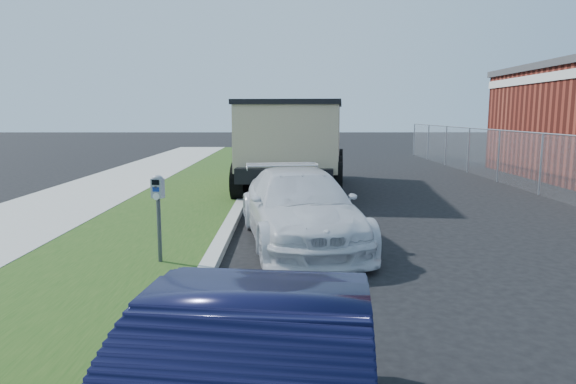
{
  "coord_description": "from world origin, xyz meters",
  "views": [
    {
      "loc": [
        -1.43,
        -7.87,
        2.35
      ],
      "look_at": [
        -1.4,
        1.0,
        1.0
      ],
      "focal_mm": 32.0,
      "sensor_mm": 36.0,
      "label": 1
    }
  ],
  "objects": [
    {
      "name": "chainlink_fence",
      "position": [
        6.0,
        7.0,
        1.26
      ],
      "size": [
        0.06,
        30.06,
        30.0
      ],
      "color": "slate",
      "rests_on": "ground"
    },
    {
      "name": "streetside",
      "position": [
        -5.57,
        2.0,
        0.07
      ],
      "size": [
        6.12,
        50.0,
        0.15
      ],
      "color": "#9A9A91",
      "rests_on": "ground"
    },
    {
      "name": "parking_meter",
      "position": [
        -3.35,
        -0.3,
        1.09
      ],
      "size": [
        0.21,
        0.16,
        1.33
      ],
      "rotation": [
        0.0,
        0.0,
        -0.24
      ],
      "color": "#3F4247",
      "rests_on": "ground"
    },
    {
      "name": "white_wagon",
      "position": [
        -1.17,
        1.37,
        0.67
      ],
      "size": [
        2.58,
        4.83,
        1.33
      ],
      "primitive_type": "imported",
      "rotation": [
        0.0,
        0.0,
        0.16
      ],
      "color": "silver",
      "rests_on": "ground"
    },
    {
      "name": "dump_truck",
      "position": [
        -1.08,
        8.59,
        1.6
      ],
      "size": [
        3.58,
        7.53,
        2.85
      ],
      "rotation": [
        0.0,
        0.0,
        -0.11
      ],
      "color": "black",
      "rests_on": "ground"
    },
    {
      "name": "ground",
      "position": [
        0.0,
        0.0,
        0.0
      ],
      "size": [
        120.0,
        120.0,
        0.0
      ],
      "primitive_type": "plane",
      "color": "black",
      "rests_on": "ground"
    }
  ]
}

